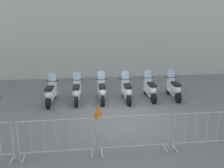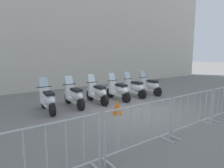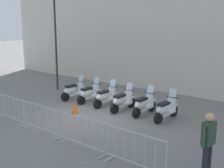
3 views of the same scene
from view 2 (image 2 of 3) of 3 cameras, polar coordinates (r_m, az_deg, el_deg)
The scene contains 11 objects.
ground_plane at distance 7.38m, azimuth 7.05°, elevation -7.92°, with size 120.00×120.00×0.00m, color slate.
motorcycle_0 at distance 7.42m, azimuth -18.57°, elevation -4.60°, with size 0.59×1.72×1.24m.
motorcycle_1 at distance 7.86m, azimuth -11.07°, elevation -3.59°, with size 0.56×1.73×1.24m.
motorcycle_2 at distance 8.36m, azimuth -4.27°, elevation -2.72°, with size 0.56×1.73×1.24m.
motorcycle_3 at distance 8.90m, azimuth 2.06°, elevation -2.02°, with size 0.56×1.73×1.24m.
motorcycle_4 at distance 9.68m, azimuth 6.73°, elevation -1.21°, with size 0.56×1.72×1.24m.
motorcycle_5 at distance 10.42m, azimuth 11.26°, elevation -0.63°, with size 0.56×1.73×1.24m.
barrier_segment_0 at distance 3.31m, azimuth -18.83°, elevation -20.06°, with size 1.94×0.53×1.07m.
barrier_segment_1 at distance 4.28m, azimuth 8.79°, elevation -12.94°, with size 1.94×0.53×1.07m.
barrier_segment_2 at distance 5.82m, azimuth 23.24°, elevation -7.71°, with size 1.94×0.53×1.07m.
traffic_cone at distance 6.83m, azimuth 1.56°, elevation -6.81°, with size 0.32×0.32×0.55m, color orange.
Camera 2 is at (-5.11, -4.90, 2.08)m, focal length 30.64 mm.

